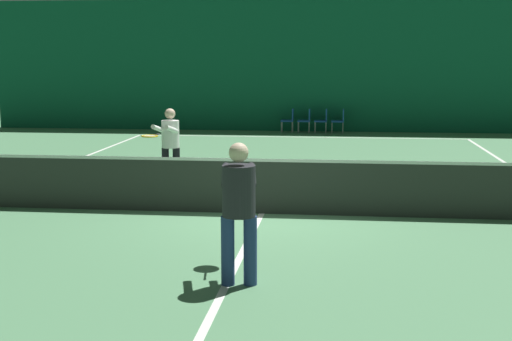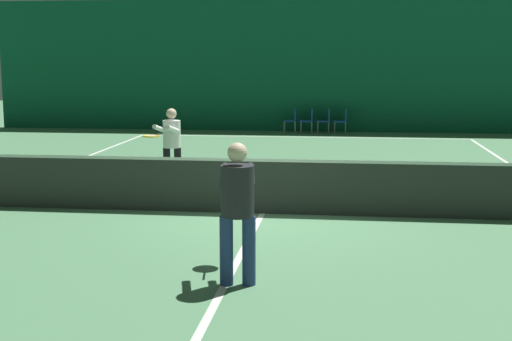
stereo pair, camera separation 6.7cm
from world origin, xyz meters
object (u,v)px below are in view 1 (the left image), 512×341
at_px(courtside_chair_3, 340,119).
at_px(courtside_chair_1, 306,119).
at_px(courtside_chair_2, 323,119).
at_px(player_near, 239,202).
at_px(tennis_net, 262,184).
at_px(player_far, 170,141).
at_px(courtside_chair_0, 289,119).

bearing_deg(courtside_chair_3, courtside_chair_1, -90.00).
bearing_deg(courtside_chair_2, player_near, -1.95).
distance_m(courtside_chair_2, courtside_chair_3, 0.59).
bearing_deg(player_near, tennis_net, -6.04).
xyz_separation_m(tennis_net, player_near, (0.14, -3.83, 0.47)).
relative_size(courtside_chair_1, courtside_chair_2, 1.00).
xyz_separation_m(player_far, courtside_chair_0, (1.74, 10.83, -0.45)).
bearing_deg(player_far, player_near, 31.25).
xyz_separation_m(courtside_chair_1, courtside_chair_2, (0.59, 0.00, 0.00)).
bearing_deg(courtside_chair_3, courtside_chair_0, -90.00).
distance_m(tennis_net, courtside_chair_3, 13.43).
height_order(courtside_chair_1, courtside_chair_2, same).
xyz_separation_m(tennis_net, courtside_chair_2, (0.73, 13.36, -0.03)).
bearing_deg(courtside_chair_1, tennis_net, -0.58).
distance_m(player_far, courtside_chair_1, 11.09).
distance_m(tennis_net, courtside_chair_0, 13.37).
relative_size(player_near, courtside_chair_0, 2.01).
distance_m(player_near, courtside_chair_2, 17.21).
xyz_separation_m(player_far, courtside_chair_1, (2.34, 10.83, -0.45)).
relative_size(player_far, courtside_chair_3, 1.91).
bearing_deg(tennis_net, player_far, 131.04).
bearing_deg(courtside_chair_3, player_near, -3.92).
height_order(courtside_chair_0, courtside_chair_2, same).
bearing_deg(courtside_chair_2, player_far, -15.13).
bearing_deg(courtside_chair_2, courtside_chair_0, -90.00).
relative_size(courtside_chair_1, courtside_chair_3, 1.00).
bearing_deg(courtside_chair_1, courtside_chair_2, 90.00).
distance_m(tennis_net, player_near, 3.86).
bearing_deg(courtside_chair_1, player_near, 0.03).
relative_size(tennis_net, player_near, 7.11).
xyz_separation_m(player_near, courtside_chair_0, (-0.60, 17.19, -0.50)).
height_order(player_near, courtside_chair_3, player_near).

